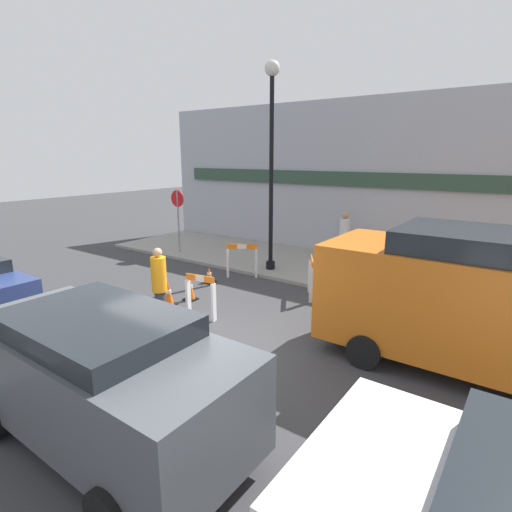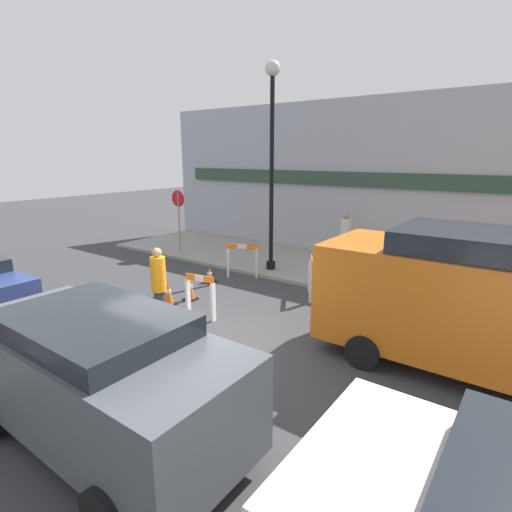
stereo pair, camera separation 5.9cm
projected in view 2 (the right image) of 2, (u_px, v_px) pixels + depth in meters
The scene contains 15 objects.
ground_plane at pixel (201, 352), 7.54m from camera, with size 60.00×60.00×0.00m, color #38383A.
sidewalk_slab at pixel (343, 271), 12.58m from camera, with size 18.00×3.87×0.10m.
storefront_facade at pixel (371, 181), 13.49m from camera, with size 18.00×0.22×5.50m.
streetlamp_post at pixel (272, 142), 11.74m from camera, with size 0.44×0.44×6.10m.
stop_sign at pixel (179, 211), 14.48m from camera, with size 0.60×0.06×2.29m.
barricade_0 at pixel (200, 296), 8.95m from camera, with size 0.75×0.25×1.03m.
barricade_1 at pixel (311, 276), 10.29m from camera, with size 0.54×0.79×1.06m.
barricade_2 at pixel (242, 259), 12.00m from camera, with size 0.85×0.62×1.03m.
traffic_cone_0 at pixel (209, 275), 11.59m from camera, with size 0.30×0.30×0.47m.
traffic_cone_1 at pixel (190, 289), 10.18m from camera, with size 0.30×0.30×0.62m.
traffic_cone_2 at pixel (169, 294), 9.82m from camera, with size 0.30×0.30×0.62m.
person_worker at pixel (159, 286), 8.25m from camera, with size 0.33×0.33×1.79m.
person_pedestrian at pixel (345, 235), 13.38m from camera, with size 0.42×0.42×1.68m.
parked_car_1 at pixel (99, 371), 4.98m from camera, with size 4.10×1.86×1.76m.
work_van at pixel (489, 300), 6.49m from camera, with size 5.42×2.23×2.43m.
Camera 2 is at (4.87, -4.95, 3.60)m, focal length 28.00 mm.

